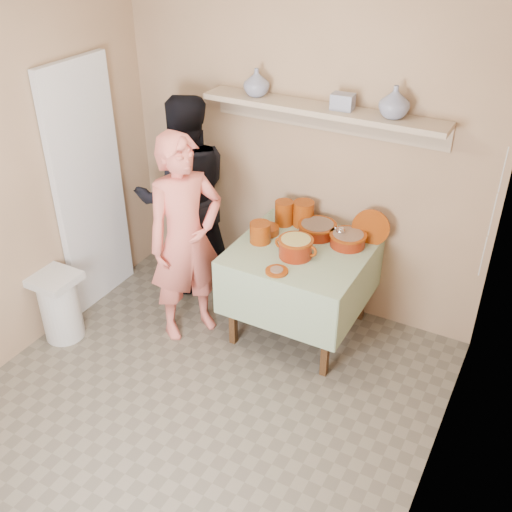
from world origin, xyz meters
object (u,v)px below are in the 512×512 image
Objects in this scene: person_helper at (185,196)px; trash_bin at (60,306)px; cazuela_rice at (296,246)px; serving_table at (301,262)px; person_cook at (186,239)px.

trash_bin is at bearing 23.29° from person_helper.
trash_bin is (-1.60, -0.81, -0.56)m from cazuela_rice.
trash_bin is (-1.59, -0.94, -0.36)m from serving_table.
person_helper is 5.16× the size of cazuela_rice.
person_cook reaches higher than cazuela_rice.
cazuela_rice is (0.77, 0.26, 0.03)m from person_cook.
serving_table reaches higher than trash_bin.
person_cook is at bearing 34.17° from trash_bin.
person_helper is 1.17m from serving_table.
person_cook is 0.96× the size of person_helper.
person_cook is 0.81m from cazuela_rice.
person_cook reaches higher than trash_bin.
cazuela_rice is at bearing 121.37° from person_helper.
person_cook is 1.68× the size of serving_table.
person_helper is (-0.37, 0.55, 0.03)m from person_cook.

